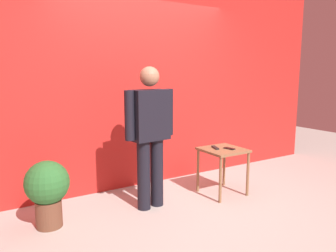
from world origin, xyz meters
The scene contains 7 objects.
ground_plane centered at (0.00, 0.00, 0.00)m, with size 12.00×12.00×0.00m, color #B7B2A8.
back_wall_red centered at (0.00, 1.25, 1.66)m, with size 6.37×0.12×3.31m, color red.
standing_person centered at (-0.35, 0.44, 0.91)m, with size 0.64×0.26×1.62m.
side_table centered at (0.64, 0.33, 0.50)m, with size 0.51×0.51×0.59m.
cell_phone centered at (0.70, 0.29, 0.60)m, with size 0.07×0.14×0.01m, color black.
tv_remote centered at (0.57, 0.40, 0.60)m, with size 0.04×0.17×0.02m, color black.
potted_plant centered at (-1.47, 0.54, 0.41)m, with size 0.44×0.44×0.69m.
Camera 1 is at (-2.07, -2.76, 1.56)m, focal length 35.04 mm.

